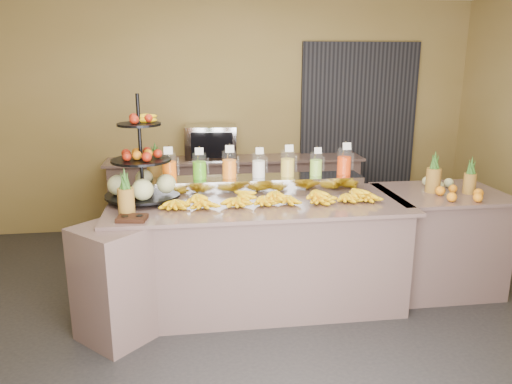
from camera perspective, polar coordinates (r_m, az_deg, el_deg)
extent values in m
plane|color=black|center=(4.28, 0.85, -14.34)|extent=(6.00, 6.00, 0.00)
cube|color=olive|center=(6.26, -2.62, 8.58)|extent=(6.00, 0.02, 2.80)
cube|color=black|center=(6.58, 11.56, 6.85)|extent=(1.50, 0.06, 2.20)
cube|color=gray|center=(4.35, 0.27, -7.24)|extent=(2.40, 0.90, 0.90)
cube|color=gray|center=(4.20, 0.28, -1.35)|extent=(2.50, 1.00, 0.03)
cube|color=gray|center=(3.99, -15.72, -9.98)|extent=(0.71, 0.71, 0.90)
cube|color=gray|center=(4.96, 20.03, -5.35)|extent=(1.00, 0.80, 0.90)
cube|color=gray|center=(4.82, 20.52, -0.16)|extent=(1.08, 0.88, 0.03)
cube|color=gray|center=(6.19, -2.29, -0.46)|extent=(3.00, 0.50, 0.90)
cube|color=gray|center=(6.08, -2.33, 3.76)|extent=(3.10, 0.55, 0.03)
cube|color=gray|center=(4.45, 0.31, 0.79)|extent=(1.85, 0.30, 0.15)
cylinder|color=silver|center=(4.36, -9.90, 2.89)|extent=(0.13, 0.13, 0.24)
cylinder|color=#F95C00|center=(4.37, -9.87, 2.41)|extent=(0.12, 0.12, 0.16)
cylinder|color=gray|center=(4.36, -10.13, 3.60)|extent=(0.01, 0.01, 0.28)
cube|color=white|center=(4.28, -10.01, 4.69)|extent=(0.07, 0.02, 0.06)
cylinder|color=silver|center=(4.36, -6.47, 2.94)|extent=(0.12, 0.12, 0.22)
cylinder|color=#429F11|center=(4.37, -6.46, 2.48)|extent=(0.11, 0.11, 0.15)
cylinder|color=gray|center=(4.36, -6.70, 3.61)|extent=(0.01, 0.01, 0.26)
cube|color=white|center=(4.28, -6.51, 4.65)|extent=(0.07, 0.02, 0.06)
cylinder|color=silver|center=(4.37, -3.07, 3.13)|extent=(0.13, 0.13, 0.24)
cylinder|color=orange|center=(4.38, -3.06, 2.65)|extent=(0.12, 0.12, 0.16)
cylinder|color=gray|center=(4.37, -3.30, 3.84)|extent=(0.01, 0.01, 0.28)
cube|color=white|center=(4.29, -3.03, 4.94)|extent=(0.08, 0.02, 0.06)
cylinder|color=silver|center=(4.40, 0.31, 3.10)|extent=(0.12, 0.12, 0.22)
cylinder|color=white|center=(4.41, 0.31, 2.66)|extent=(0.11, 0.11, 0.15)
cylinder|color=gray|center=(4.40, 0.10, 3.74)|extent=(0.01, 0.01, 0.26)
cube|color=white|center=(4.33, 0.42, 4.73)|extent=(0.07, 0.02, 0.06)
cylinder|color=silver|center=(4.45, 3.63, 3.27)|extent=(0.13, 0.13, 0.23)
cylinder|color=gold|center=(4.45, 3.63, 2.81)|extent=(0.12, 0.12, 0.16)
cylinder|color=gray|center=(4.44, 3.42, 3.96)|extent=(0.01, 0.01, 0.27)
cube|color=white|center=(4.36, 3.82, 5.01)|extent=(0.07, 0.02, 0.06)
cylinder|color=silver|center=(4.51, 6.88, 3.20)|extent=(0.11, 0.11, 0.21)
cylinder|color=#8DC93E|center=(4.51, 6.86, 2.79)|extent=(0.10, 0.10, 0.14)
cylinder|color=gray|center=(4.50, 6.69, 3.80)|extent=(0.01, 0.01, 0.24)
cube|color=white|center=(4.43, 7.10, 4.72)|extent=(0.07, 0.02, 0.06)
cylinder|color=silver|center=(4.58, 10.04, 3.45)|extent=(0.13, 0.13, 0.24)
cylinder|color=#E93500|center=(4.58, 10.02, 2.99)|extent=(0.12, 0.12, 0.16)
cylinder|color=gray|center=(4.57, 9.84, 4.13)|extent=(0.01, 0.01, 0.28)
cube|color=white|center=(4.50, 10.35, 5.17)|extent=(0.08, 0.02, 0.06)
ellipsoid|color=yellow|center=(4.08, -9.16, -1.12)|extent=(0.22, 0.17, 0.09)
ellipsoid|color=yellow|center=(4.08, -5.87, -1.01)|extent=(0.22, 0.17, 0.09)
ellipsoid|color=yellow|center=(4.09, -2.59, -0.89)|extent=(0.22, 0.17, 0.09)
ellipsoid|color=yellow|center=(4.12, 0.65, -0.77)|extent=(0.22, 0.17, 0.09)
ellipsoid|color=yellow|center=(4.16, 3.84, -0.65)|extent=(0.22, 0.17, 0.09)
ellipsoid|color=yellow|center=(4.21, 6.96, -0.52)|extent=(0.22, 0.17, 0.09)
ellipsoid|color=yellow|center=(4.28, 10.00, -0.41)|extent=(0.22, 0.17, 0.09)
ellipsoid|color=yellow|center=(4.35, 12.93, -0.29)|extent=(0.22, 0.17, 0.09)
ellipsoid|color=yellow|center=(4.06, -6.89, -0.15)|extent=(0.19, 0.15, 0.08)
ellipsoid|color=yellow|center=(4.08, -2.28, 0.01)|extent=(0.19, 0.15, 0.08)
ellipsoid|color=yellow|center=(4.12, 2.26, 0.17)|extent=(0.19, 0.15, 0.08)
ellipsoid|color=yellow|center=(4.19, 6.68, 0.33)|extent=(0.19, 0.15, 0.08)
ellipsoid|color=yellow|center=(4.28, 10.93, 0.48)|extent=(0.19, 0.15, 0.08)
cylinder|color=black|center=(4.25, -13.08, 4.88)|extent=(0.03, 0.03, 0.90)
cylinder|color=black|center=(4.34, -12.77, -0.30)|extent=(0.72, 0.72, 0.02)
cylinder|color=black|center=(4.27, -13.00, 3.57)|extent=(0.56, 0.56, 0.02)
cylinder|color=black|center=(4.22, -13.23, 7.54)|extent=(0.41, 0.41, 0.02)
sphere|color=#C4C387|center=(4.30, -10.20, 1.01)|extent=(0.17, 0.17, 0.17)
sphere|color=maroon|center=(4.25, -11.16, 4.30)|extent=(0.08, 0.08, 0.08)
sphere|color=orange|center=(4.33, -14.12, 0.36)|extent=(0.09, 0.09, 0.09)
cube|color=black|center=(3.83, -13.98, -2.93)|extent=(0.24, 0.19, 0.03)
cylinder|color=brown|center=(3.93, -14.61, -1.12)|extent=(0.13, 0.13, 0.21)
cone|color=#1C4517|center=(3.89, -14.79, 1.54)|extent=(0.06, 0.06, 0.16)
cylinder|color=brown|center=(4.59, -11.33, 1.86)|extent=(0.16, 0.16, 0.29)
cone|color=#1C4517|center=(4.54, -11.48, 4.63)|extent=(0.08, 0.08, 0.16)
cylinder|color=brown|center=(4.76, 19.59, 1.28)|extent=(0.12, 0.12, 0.22)
cylinder|color=brown|center=(4.83, 23.22, 0.91)|extent=(0.11, 0.11, 0.18)
ellipsoid|color=orange|center=(4.65, 22.27, -0.15)|extent=(0.33, 0.22, 0.08)
cube|color=gray|center=(6.02, -5.17, 5.69)|extent=(0.63, 0.46, 0.40)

